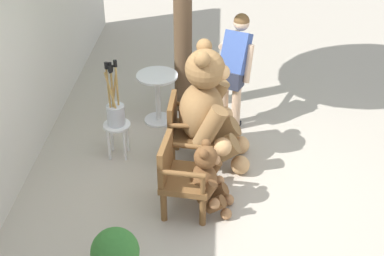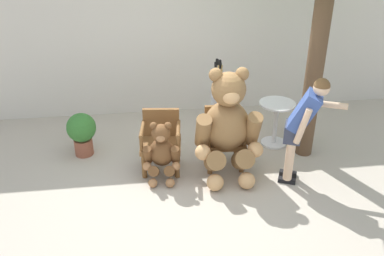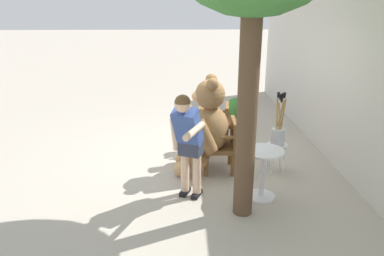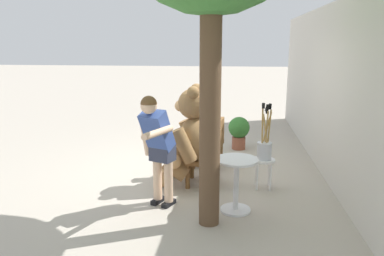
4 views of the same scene
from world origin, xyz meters
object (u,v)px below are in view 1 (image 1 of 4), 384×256
object	(u,v)px
teddy_bear_large	(209,108)
white_stool	(117,131)
round_side_table	(158,93)
wooden_chair_left	(181,174)
person_visitor	(235,63)
teddy_bear_small	(208,179)
wooden_chair_right	(186,129)
brush_bucket	(115,110)

from	to	relation	value
teddy_bear_large	white_stool	size ratio (longest dim) A/B	3.40
round_side_table	wooden_chair_left	bearing A→B (deg)	-166.22
person_visitor	white_stool	xyz separation A→B (m)	(-0.85, 1.44, -0.56)
wooden_chair_left	white_stool	xyz separation A→B (m)	(0.98, 0.86, -0.11)
teddy_bear_large	teddy_bear_small	distance (m)	0.98
wooden_chair_right	white_stool	size ratio (longest dim) A/B	1.87
wooden_chair_left	teddy_bear_small	bearing A→B (deg)	-92.53
teddy_bear_small	white_stool	distance (m)	1.52
person_visitor	white_stool	world-z (taller)	person_visitor
white_stool	brush_bucket	bearing A→B (deg)	121.46
wooden_chair_left	teddy_bear_large	distance (m)	0.99
wooden_chair_right	person_visitor	xyz separation A→B (m)	(0.92, -0.58, 0.45)
brush_bucket	teddy_bear_small	bearing A→B (deg)	-130.54
brush_bucket	wooden_chair_left	bearing A→B (deg)	-138.35
wooden_chair_right	brush_bucket	size ratio (longest dim) A/B	1.00
person_visitor	brush_bucket	size ratio (longest dim) A/B	1.79
teddy_bear_small	round_side_table	size ratio (longest dim) A/B	1.19
wooden_chair_right	teddy_bear_small	size ratio (longest dim) A/B	1.00
teddy_bear_large	person_visitor	bearing A→B (deg)	-18.86
teddy_bear_large	white_stool	distance (m)	1.20
teddy_bear_large	person_visitor	world-z (taller)	teddy_bear_large
wooden_chair_right	round_side_table	xyz separation A→B (m)	(0.92, 0.45, -0.01)
teddy_bear_small	round_side_table	xyz separation A→B (m)	(1.84, 0.74, 0.03)
teddy_bear_large	teddy_bear_small	size ratio (longest dim) A/B	1.82
teddy_bear_large	white_stool	world-z (taller)	teddy_bear_large
white_stool	teddy_bear_small	bearing A→B (deg)	-130.63
teddy_bear_small	wooden_chair_left	bearing A→B (deg)	87.47
wooden_chair_right	white_stool	world-z (taller)	wooden_chair_right
teddy_bear_small	white_stool	xyz separation A→B (m)	(0.99, 1.15, -0.06)
teddy_bear_small	brush_bucket	distance (m)	1.54
teddy_bear_large	brush_bucket	world-z (taller)	teddy_bear_large
wooden_chair_left	round_side_table	size ratio (longest dim) A/B	1.19
wooden_chair_right	white_stool	distance (m)	0.87
brush_bucket	round_side_table	world-z (taller)	brush_bucket
wooden_chair_left	brush_bucket	bearing A→B (deg)	41.65
person_visitor	teddy_bear_small	bearing A→B (deg)	170.93
person_visitor	brush_bucket	xyz separation A→B (m)	(-0.85, 1.45, -0.25)
round_side_table	white_stool	bearing A→B (deg)	154.11
wooden_chair_right	white_stool	xyz separation A→B (m)	(0.07, 0.86, -0.11)
teddy_bear_large	person_visitor	size ratio (longest dim) A/B	1.02
wooden_chair_right	round_side_table	distance (m)	1.03
white_stool	round_side_table	distance (m)	0.96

